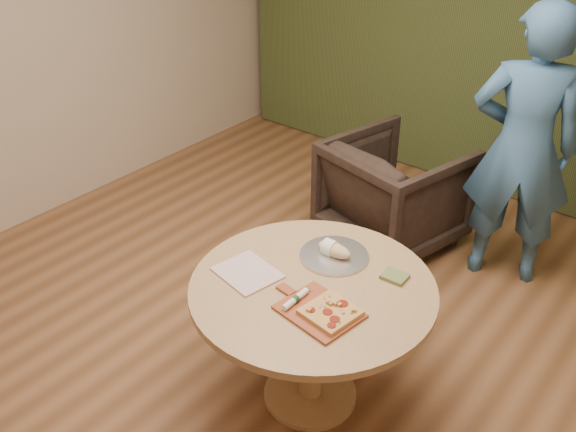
{
  "coord_description": "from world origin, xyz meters",
  "views": [
    {
      "loc": [
        1.79,
        -1.96,
        2.64
      ],
      "look_at": [
        0.02,
        0.25,
        0.93
      ],
      "focal_mm": 40.0,
      "sensor_mm": 36.0,
      "label": 1
    }
  ],
  "objects_px": {
    "cutlery_roll": "(296,299)",
    "serving_tray": "(334,256)",
    "pedestal_table": "(312,308)",
    "bread_roll": "(333,249)",
    "flatbread_pizza": "(330,312)",
    "armchair": "(395,188)",
    "person_standing": "(522,149)",
    "pizza_paddle": "(318,311)"
  },
  "relations": [
    {
      "from": "flatbread_pizza",
      "to": "armchair",
      "type": "relative_size",
      "value": 0.29
    },
    {
      "from": "cutlery_roll",
      "to": "pizza_paddle",
      "type": "bearing_deg",
      "value": 9.68
    },
    {
      "from": "pedestal_table",
      "to": "bread_roll",
      "type": "xyz_separation_m",
      "value": [
        -0.07,
        0.26,
        0.18
      ]
    },
    {
      "from": "pizza_paddle",
      "to": "flatbread_pizza",
      "type": "xyz_separation_m",
      "value": [
        0.07,
        0.01,
        0.02
      ]
    },
    {
      "from": "pizza_paddle",
      "to": "person_standing",
      "type": "relative_size",
      "value": 0.25
    },
    {
      "from": "cutlery_roll",
      "to": "serving_tray",
      "type": "bearing_deg",
      "value": 100.64
    },
    {
      "from": "pizza_paddle",
      "to": "serving_tray",
      "type": "bearing_deg",
      "value": 123.94
    },
    {
      "from": "cutlery_roll",
      "to": "bread_roll",
      "type": "xyz_separation_m",
      "value": [
        -0.09,
        0.43,
        0.01
      ]
    },
    {
      "from": "pizza_paddle",
      "to": "serving_tray",
      "type": "height_order",
      "value": "serving_tray"
    },
    {
      "from": "cutlery_roll",
      "to": "armchair",
      "type": "xyz_separation_m",
      "value": [
        -0.49,
        1.78,
        -0.34
      ]
    },
    {
      "from": "bread_roll",
      "to": "person_standing",
      "type": "xyz_separation_m",
      "value": [
        0.39,
        1.49,
        0.14
      ]
    },
    {
      "from": "pizza_paddle",
      "to": "armchair",
      "type": "height_order",
      "value": "armchair"
    },
    {
      "from": "pedestal_table",
      "to": "cutlery_roll",
      "type": "xyz_separation_m",
      "value": [
        0.02,
        -0.17,
        0.17
      ]
    },
    {
      "from": "serving_tray",
      "to": "armchair",
      "type": "bearing_deg",
      "value": 106.74
    },
    {
      "from": "serving_tray",
      "to": "person_standing",
      "type": "distance_m",
      "value": 1.54
    },
    {
      "from": "pizza_paddle",
      "to": "flatbread_pizza",
      "type": "height_order",
      "value": "flatbread_pizza"
    },
    {
      "from": "pizza_paddle",
      "to": "flatbread_pizza",
      "type": "relative_size",
      "value": 1.86
    },
    {
      "from": "serving_tray",
      "to": "pedestal_table",
      "type": "bearing_deg",
      "value": -77.32
    },
    {
      "from": "flatbread_pizza",
      "to": "person_standing",
      "type": "height_order",
      "value": "person_standing"
    },
    {
      "from": "pizza_paddle",
      "to": "bread_roll",
      "type": "relative_size",
      "value": 2.4
    },
    {
      "from": "pedestal_table",
      "to": "serving_tray",
      "type": "xyz_separation_m",
      "value": [
        -0.06,
        0.26,
        0.15
      ]
    },
    {
      "from": "serving_tray",
      "to": "pizza_paddle",
      "type": "bearing_deg",
      "value": -64.34
    },
    {
      "from": "bread_roll",
      "to": "pedestal_table",
      "type": "bearing_deg",
      "value": -75.48
    },
    {
      "from": "cutlery_roll",
      "to": "armchair",
      "type": "height_order",
      "value": "armchair"
    },
    {
      "from": "flatbread_pizza",
      "to": "person_standing",
      "type": "bearing_deg",
      "value": 86.28
    },
    {
      "from": "pizza_paddle",
      "to": "armchair",
      "type": "distance_m",
      "value": 1.89
    },
    {
      "from": "flatbread_pizza",
      "to": "person_standing",
      "type": "xyz_separation_m",
      "value": [
        0.12,
        1.89,
        0.15
      ]
    },
    {
      "from": "armchair",
      "to": "person_standing",
      "type": "distance_m",
      "value": 0.94
    },
    {
      "from": "bread_roll",
      "to": "person_standing",
      "type": "relative_size",
      "value": 0.1
    },
    {
      "from": "pedestal_table",
      "to": "person_standing",
      "type": "height_order",
      "value": "person_standing"
    },
    {
      "from": "serving_tray",
      "to": "person_standing",
      "type": "xyz_separation_m",
      "value": [
        0.38,
        1.49,
        0.17
      ]
    },
    {
      "from": "pedestal_table",
      "to": "armchair",
      "type": "height_order",
      "value": "armchair"
    },
    {
      "from": "cutlery_roll",
      "to": "bread_roll",
      "type": "height_order",
      "value": "bread_roll"
    },
    {
      "from": "pedestal_table",
      "to": "bread_roll",
      "type": "height_order",
      "value": "bread_roll"
    },
    {
      "from": "flatbread_pizza",
      "to": "bread_roll",
      "type": "relative_size",
      "value": 1.29
    },
    {
      "from": "flatbread_pizza",
      "to": "person_standing",
      "type": "relative_size",
      "value": 0.13
    },
    {
      "from": "pizza_paddle",
      "to": "cutlery_roll",
      "type": "distance_m",
      "value": 0.12
    },
    {
      "from": "pizza_paddle",
      "to": "flatbread_pizza",
      "type": "distance_m",
      "value": 0.07
    },
    {
      "from": "bread_roll",
      "to": "pizza_paddle",
      "type": "bearing_deg",
      "value": -63.34
    },
    {
      "from": "person_standing",
      "to": "flatbread_pizza",
      "type": "bearing_deg",
      "value": 63.82
    },
    {
      "from": "pedestal_table",
      "to": "cutlery_roll",
      "type": "distance_m",
      "value": 0.24
    },
    {
      "from": "cutlery_roll",
      "to": "serving_tray",
      "type": "xyz_separation_m",
      "value": [
        -0.08,
        0.43,
        -0.02
      ]
    }
  ]
}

